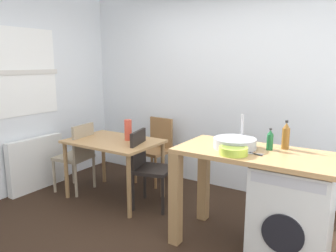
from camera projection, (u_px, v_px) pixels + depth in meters
name	position (u px, v px, depth m)	size (l,w,h in m)	color
ground_plane	(146.00, 242.00, 3.07)	(5.46, 5.46, 0.00)	black
wall_back	(223.00, 87.00, 4.25)	(4.60, 0.10, 2.70)	silver
wall_window_side	(2.00, 89.00, 3.94)	(0.12, 3.80, 2.70)	silver
radiator	(36.00, 164.00, 4.31)	(0.10, 0.80, 0.70)	white
dining_table	(114.00, 148.00, 3.97)	(1.10, 0.76, 0.74)	tan
chair_person_seat	(78.00, 154.00, 4.21)	(0.45, 0.45, 0.90)	gray
chair_opposite	(147.00, 164.00, 3.77)	(0.49, 0.49, 0.90)	black
chair_spare_by_wall	(157.00, 146.00, 4.59)	(0.43, 0.43, 0.90)	olive
kitchen_counter	(239.00, 166.00, 2.90)	(1.50, 0.68, 0.92)	tan
washing_machine	(292.00, 214.00, 2.71)	(0.60, 0.61, 0.86)	silver
sink_basin	(235.00, 143.00, 2.89)	(0.38, 0.38, 0.09)	#9EA0A5
tap	(242.00, 129.00, 3.02)	(0.02, 0.02, 0.28)	#B2B2B7
bottle_tall_green	(270.00, 140.00, 2.82)	(0.06, 0.06, 0.19)	#19592D
bottle_squat_brown	(286.00, 136.00, 2.85)	(0.07, 0.07, 0.26)	brown
mixing_bowl	(233.00, 150.00, 2.69)	(0.24, 0.24, 0.07)	#A8C63D
vase	(128.00, 130.00, 3.94)	(0.09, 0.09, 0.25)	#D84C38
scissors	(254.00, 154.00, 2.70)	(0.15, 0.06, 0.01)	#B2B2B7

